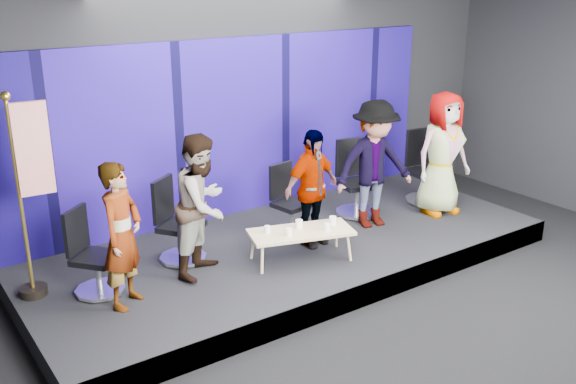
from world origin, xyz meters
name	(u,v)px	position (x,y,z in m)	size (l,w,h in m)	color
ground	(426,345)	(0.00, 0.00, 0.00)	(10.00, 10.00, 0.00)	black
room_walls	(444,122)	(0.00, 0.00, 2.43)	(10.02, 8.02, 3.51)	black
riser	(291,252)	(0.00, 2.50, 0.15)	(7.00, 3.00, 0.30)	black
backdrop	(234,128)	(0.00, 3.95, 1.60)	(7.00, 0.08, 2.60)	#0D064C
chair_a	(93,266)	(-2.65, 2.61, 0.63)	(0.80, 0.80, 1.01)	silver
panelist_a	(122,235)	(-2.45, 2.16, 1.11)	(0.59, 0.39, 1.63)	black
chair_b	(178,234)	(-1.48, 2.87, 0.65)	(0.84, 0.84, 1.06)	silver
panelist_b	(203,205)	(-1.36, 2.38, 1.16)	(0.84, 0.65, 1.72)	black
chair_c	(289,211)	(0.19, 2.82, 0.62)	(0.63, 0.63, 0.97)	silver
panelist_c	(311,188)	(0.20, 2.32, 1.09)	(0.92, 0.38, 1.57)	black
chair_d	(355,190)	(1.43, 2.86, 0.67)	(0.75, 0.75, 1.12)	silver
panelist_d	(374,164)	(1.33, 2.36, 1.21)	(1.18, 0.68, 1.82)	black
chair_e	(424,178)	(2.68, 2.65, 0.67)	(0.72, 0.72, 1.14)	silver
panelist_e	(442,153)	(2.51, 2.17, 1.22)	(0.90, 0.59, 1.84)	black
coffee_table	(301,233)	(-0.21, 1.98, 0.67)	(1.40, 0.90, 0.40)	tan
mug_a	(267,229)	(-0.60, 2.16, 0.74)	(0.08, 0.08, 0.09)	white
mug_b	(289,232)	(-0.43, 1.94, 0.75)	(0.08, 0.08, 0.10)	white
mug_c	(299,224)	(-0.18, 2.07, 0.75)	(0.09, 0.09, 0.11)	white
mug_d	(327,227)	(0.06, 1.80, 0.74)	(0.08, 0.08, 0.09)	white
mug_e	(333,221)	(0.24, 1.91, 0.75)	(0.09, 0.09, 0.11)	white
flag_stand	(31,191)	(-3.13, 2.94, 1.53)	(0.53, 0.31, 2.32)	black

